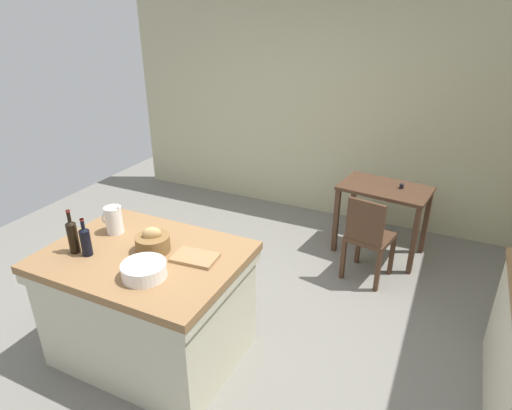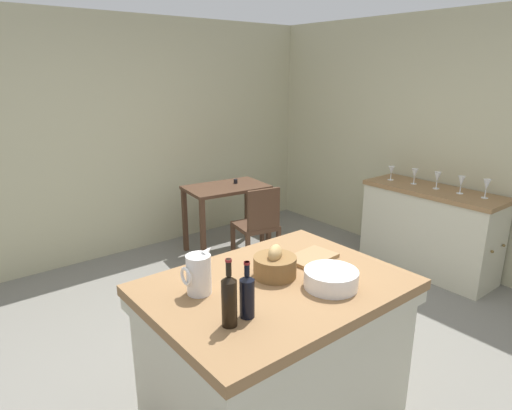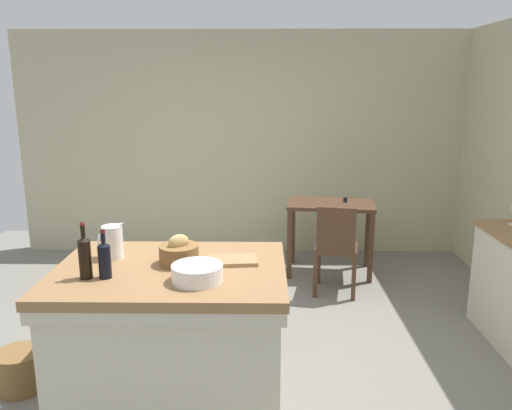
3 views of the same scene
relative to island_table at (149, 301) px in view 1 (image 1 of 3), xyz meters
The scene contains 12 objects.
ground_plane 0.78m from the island_table, 55.10° to the left, with size 6.76×6.76×0.00m, color slate.
wall_back 3.22m from the island_table, 83.62° to the left, with size 5.32×0.12×2.60m, color #B7B28E.
island_table is the anchor object (origin of this frame).
writing_desk 2.66m from the island_table, 60.97° to the left, with size 0.96×0.67×0.83m.
wooden_chair 2.14m from the island_table, 53.67° to the left, with size 0.47×0.47×0.89m.
pitcher 0.68m from the island_table, 157.53° to the left, with size 0.17×0.13×0.26m.
wash_bowl 0.55m from the island_table, 48.86° to the right, with size 0.29×0.29×0.10m, color white.
bread_basket 0.49m from the island_table, 53.96° to the left, with size 0.24×0.24×0.19m.
cutting_board 0.58m from the island_table, 14.39° to the left, with size 0.30×0.20×0.02m, color #99754C.
wine_bottle_dark 0.66m from the island_table, 152.17° to the right, with size 0.07×0.07×0.28m.
wine_bottle_amber 0.73m from the island_table, 157.21° to the right, with size 0.07×0.07×0.33m.
wicker_hamper 1.11m from the island_table, behind, with size 0.31×0.31×0.27m, color brown.
Camera 1 is at (1.52, -2.55, 2.52)m, focal length 30.58 mm.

